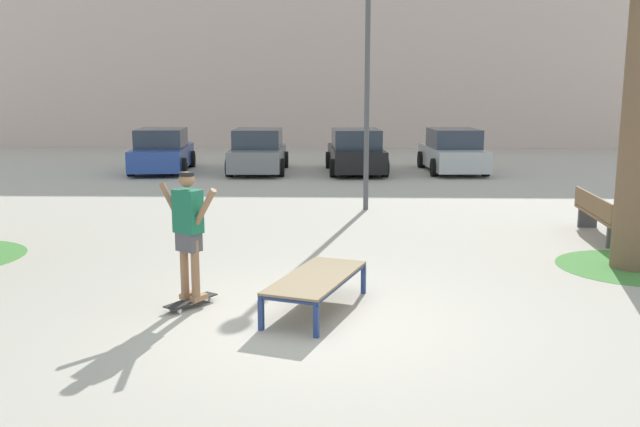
{
  "coord_description": "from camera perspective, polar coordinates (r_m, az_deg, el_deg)",
  "views": [
    {
      "loc": [
        0.42,
        -7.96,
        2.8
      ],
      "look_at": [
        0.12,
        1.92,
        1.0
      ],
      "focal_mm": 38.0,
      "sensor_mm": 36.0,
      "label": 1
    }
  ],
  "objects": [
    {
      "name": "ground_plane",
      "position": [
        8.45,
        -1.24,
        -9.04
      ],
      "size": [
        120.0,
        120.0,
        0.0
      ],
      "primitive_type": "plane",
      "color": "#B2AA9E"
    },
    {
      "name": "building_facade",
      "position": [
        35.5,
        0.95,
        14.57
      ],
      "size": [
        38.04,
        4.0,
        10.85
      ],
      "primitive_type": "cube",
      "color": "beige",
      "rests_on": "ground"
    },
    {
      "name": "skate_box",
      "position": [
        8.72,
        -0.3,
        -5.57
      ],
      "size": [
        1.34,
        2.04,
        0.46
      ],
      "color": "navy",
      "rests_on": "ground"
    },
    {
      "name": "skateboard",
      "position": [
        9.12,
        -10.81,
        -7.25
      ],
      "size": [
        0.61,
        0.78,
        0.09
      ],
      "color": "black",
      "rests_on": "ground"
    },
    {
      "name": "skater",
      "position": [
        8.87,
        -11.02,
        -1.11
      ],
      "size": [
        0.88,
        0.61,
        1.69
      ],
      "color": "#8E6647",
      "rests_on": "skateboard"
    },
    {
      "name": "grass_patch_near_right",
      "position": [
        12.01,
        24.78,
        -4.11
      ],
      "size": [
        2.36,
        2.36,
        0.01
      ],
      "primitive_type": "cylinder",
      "color": "#47893D",
      "rests_on": "ground"
    },
    {
      "name": "car_blue",
      "position": [
        24.3,
        -13.13,
        5.08
      ],
      "size": [
        2.24,
        4.35,
        1.5
      ],
      "color": "#28479E",
      "rests_on": "ground"
    },
    {
      "name": "car_grey",
      "position": [
        23.62,
        -5.21,
        5.16
      ],
      "size": [
        2.0,
        4.24,
        1.5
      ],
      "color": "slate",
      "rests_on": "ground"
    },
    {
      "name": "car_black",
      "position": [
        23.46,
        3.02,
        5.15
      ],
      "size": [
        2.15,
        4.31,
        1.5
      ],
      "color": "black",
      "rests_on": "ground"
    },
    {
      "name": "car_silver",
      "position": [
        24.03,
        11.09,
        5.1
      ],
      "size": [
        2.08,
        4.28,
        1.5
      ],
      "color": "#B7BABF",
      "rests_on": "ground"
    },
    {
      "name": "park_bench",
      "position": [
        14.12,
        22.47,
        -0.06
      ],
      "size": [
        0.62,
        2.43,
        0.83
      ],
      "color": "brown",
      "rests_on": "ground"
    },
    {
      "name": "light_post",
      "position": [
        15.98,
        4.03,
        13.98
      ],
      "size": [
        0.36,
        0.36,
        5.83
      ],
      "color": "#4C4C51",
      "rests_on": "ground"
    }
  ]
}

